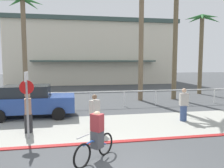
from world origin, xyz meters
name	(u,v)px	position (x,y,z in m)	size (l,w,h in m)	color
ground_plane	(89,103)	(0.00, 10.00, 0.00)	(80.00, 80.00, 0.00)	#424447
sidewalk_strip	(99,127)	(0.00, 4.20, 0.01)	(44.00, 4.00, 0.02)	#9E9E93
curb_paint	(106,142)	(0.00, 2.20, 0.01)	(44.00, 0.24, 0.03)	maroon
building_backdrop	(91,53)	(1.69, 27.11, 4.21)	(22.02, 11.64, 8.38)	beige
rail_fence	(91,95)	(0.00, 8.50, 0.83)	(26.34, 0.08, 1.04)	white
stop_sign_bike_lane	(27,95)	(-2.84, 3.14, 1.68)	(0.52, 0.56, 2.56)	gray
palm_tree_0	(23,24)	(-4.80, 13.13, 5.87)	(3.21, 3.05, 7.97)	#756047
palm_tree_1	(141,8)	(3.93, 10.52, 6.83)	(3.02, 3.37, 9.02)	#756047
palm_tree_2	(176,8)	(6.67, 10.56, 6.93)	(3.18, 3.24, 9.61)	brown
palm_tree_3	(202,36)	(10.33, 12.89, 5.20)	(3.56, 3.05, 7.12)	brown
car_blue_1	(31,101)	(-3.31, 6.58, 0.87)	(4.40, 2.02, 1.69)	#284793
cyclist_blue_0	(96,137)	(-0.49, 0.89, 0.69)	(1.32, 1.34, 1.50)	black
pedestrian_0	(184,106)	(4.22, 4.43, 0.75)	(0.43, 0.35, 1.64)	#384C7A
pedestrian_1	(28,114)	(-2.96, 3.88, 0.78)	(0.38, 0.44, 1.68)	#232326
pedestrian_2	(95,115)	(-0.27, 3.53, 0.73)	(0.47, 0.46, 1.59)	#232326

